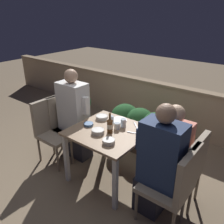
% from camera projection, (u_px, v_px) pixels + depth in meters
% --- Properties ---
extents(ground_plane, '(16.00, 16.00, 0.00)m').
position_uv_depth(ground_plane, '(109.00, 177.00, 3.17)').
color(ground_plane, '#847056').
extents(parapet_wall, '(9.00, 0.18, 0.85)m').
position_uv_depth(parapet_wall, '(171.00, 107.00, 4.27)').
color(parapet_wall, tan).
rests_on(parapet_wall, ground_plane).
extents(dining_table, '(0.88, 0.85, 0.71)m').
position_uv_depth(dining_table, '(109.00, 137.00, 2.92)').
color(dining_table, '#937556').
rests_on(dining_table, ground_plane).
extents(planter_hedge, '(0.99, 0.47, 0.68)m').
position_uv_depth(planter_hedge, '(139.00, 127.00, 3.68)').
color(planter_hedge, brown).
rests_on(planter_hedge, ground_plane).
extents(chair_left_near, '(0.48, 0.47, 0.91)m').
position_uv_depth(chair_left_near, '(52.00, 125.00, 3.40)').
color(chair_left_near, gray).
rests_on(chair_left_near, ground_plane).
extents(chair_left_far, '(0.48, 0.47, 0.91)m').
position_uv_depth(chair_left_far, '(66.00, 120.00, 3.57)').
color(chair_left_far, gray).
rests_on(chair_left_far, ground_plane).
extents(person_white_polo, '(0.49, 0.26, 1.33)m').
position_uv_depth(person_white_polo, '(75.00, 115.00, 3.39)').
color(person_white_polo, '#282833').
rests_on(person_white_polo, ground_plane).
extents(chair_right_near, '(0.48, 0.47, 0.91)m').
position_uv_depth(chair_right_near, '(176.00, 182.00, 2.30)').
color(chair_right_near, gray).
rests_on(chair_right_near, ground_plane).
extents(person_navy_jumper, '(0.49, 0.26, 1.30)m').
position_uv_depth(person_navy_jumper, '(158.00, 163.00, 2.37)').
color(person_navy_jumper, '#282833').
rests_on(person_navy_jumper, ground_plane).
extents(chair_right_far, '(0.48, 0.47, 0.91)m').
position_uv_depth(chair_right_far, '(186.00, 167.00, 2.51)').
color(chair_right_far, gray).
rests_on(chair_right_far, ground_plane).
extents(person_coral_top, '(0.47, 0.26, 1.20)m').
position_uv_depth(person_coral_top, '(168.00, 154.00, 2.60)').
color(person_coral_top, '#282833').
rests_on(person_coral_top, ground_plane).
extents(beer_bottle, '(0.07, 0.07, 0.25)m').
position_uv_depth(beer_bottle, '(110.00, 125.00, 2.79)').
color(beer_bottle, brown).
rests_on(beer_bottle, dining_table).
extents(plate_0, '(0.21, 0.21, 0.01)m').
position_uv_depth(plate_0, '(119.00, 120.00, 3.13)').
color(plate_0, white).
rests_on(plate_0, dining_table).
extents(bowl_0, '(0.15, 0.15, 0.05)m').
position_uv_depth(bowl_0, '(98.00, 131.00, 2.80)').
color(bowl_0, beige).
rests_on(bowl_0, dining_table).
extents(bowl_1, '(0.14, 0.14, 0.05)m').
position_uv_depth(bowl_1, '(109.00, 141.00, 2.59)').
color(bowl_1, beige).
rests_on(bowl_1, dining_table).
extents(bowl_2, '(0.16, 0.16, 0.05)m').
position_uv_depth(bowl_2, '(102.00, 117.00, 3.16)').
color(bowl_2, beige).
rests_on(bowl_2, dining_table).
extents(bowl_3, '(0.12, 0.12, 0.03)m').
position_uv_depth(bowl_3, '(89.00, 124.00, 2.99)').
color(bowl_3, '#4C709E').
rests_on(bowl_3, dining_table).
extents(glass_cup_0, '(0.07, 0.07, 0.08)m').
position_uv_depth(glass_cup_0, '(117.00, 126.00, 2.89)').
color(glass_cup_0, silver).
rests_on(glass_cup_0, dining_table).
extents(glass_cup_1, '(0.06, 0.06, 0.12)m').
position_uv_depth(glass_cup_1, '(111.00, 120.00, 3.00)').
color(glass_cup_1, silver).
rests_on(glass_cup_1, dining_table).
extents(glass_cup_2, '(0.07, 0.07, 0.10)m').
position_uv_depth(glass_cup_2, '(123.00, 123.00, 2.95)').
color(glass_cup_2, silver).
rests_on(glass_cup_2, dining_table).
extents(fork_0, '(0.17, 0.06, 0.01)m').
position_uv_depth(fork_0, '(134.00, 133.00, 2.81)').
color(fork_0, silver).
rests_on(fork_0, dining_table).
extents(fork_1, '(0.14, 0.13, 0.01)m').
position_uv_depth(fork_1, '(136.00, 125.00, 2.99)').
color(fork_1, silver).
rests_on(fork_1, dining_table).
extents(potted_plant, '(0.36, 0.36, 0.78)m').
position_uv_depth(potted_plant, '(81.00, 110.00, 4.04)').
color(potted_plant, brown).
rests_on(potted_plant, ground_plane).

